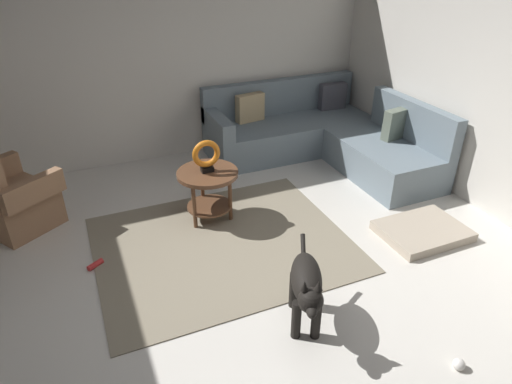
# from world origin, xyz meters

# --- Properties ---
(ground_plane) EXTENTS (6.00, 6.00, 0.10)m
(ground_plane) POSITION_xyz_m (0.00, 0.00, -0.05)
(ground_plane) COLOR silver
(wall_back) EXTENTS (6.00, 0.12, 2.70)m
(wall_back) POSITION_xyz_m (0.00, 2.94, 1.35)
(wall_back) COLOR silver
(wall_back) RESTS_ON ground_plane
(area_rug) EXTENTS (2.30, 1.90, 0.01)m
(area_rug) POSITION_xyz_m (0.15, 0.70, 0.01)
(area_rug) COLOR gray
(area_rug) RESTS_ON ground_plane
(sectional_couch) EXTENTS (2.20, 2.25, 0.88)m
(sectional_couch) POSITION_xyz_m (1.99, 2.01, 0.29)
(sectional_couch) COLOR slate
(sectional_couch) RESTS_ON ground_plane
(armchair) EXTENTS (0.95, 1.00, 0.88)m
(armchair) POSITION_xyz_m (-1.61, 1.76, 0.32)
(armchair) COLOR #936B4C
(armchair) RESTS_ON ground_plane
(side_table) EXTENTS (0.60, 0.60, 0.54)m
(side_table) POSITION_xyz_m (0.18, 1.18, 0.42)
(side_table) COLOR brown
(side_table) RESTS_ON ground_plane
(torus_sculpture) EXTENTS (0.28, 0.08, 0.33)m
(torus_sculpture) POSITION_xyz_m (0.18, 1.18, 0.71)
(torus_sculpture) COLOR black
(torus_sculpture) RESTS_ON side_table
(dog_bed_mat) EXTENTS (0.80, 0.60, 0.09)m
(dog_bed_mat) POSITION_xyz_m (1.98, 0.08, 0.04)
(dog_bed_mat) COLOR #B2A38E
(dog_bed_mat) RESTS_ON ground_plane
(dog) EXTENTS (0.42, 0.79, 0.63)m
(dog) POSITION_xyz_m (0.37, -0.49, 0.38)
(dog) COLOR black
(dog) RESTS_ON ground_plane
(dog_toy_ball) EXTENTS (0.08, 0.08, 0.08)m
(dog_toy_ball) POSITION_xyz_m (1.12, -1.25, 0.04)
(dog_toy_ball) COLOR silver
(dog_toy_ball) RESTS_ON ground_plane
(dog_toy_rope) EXTENTS (0.15, 0.12, 0.05)m
(dog_toy_rope) POSITION_xyz_m (-0.99, 0.82, 0.03)
(dog_toy_rope) COLOR red
(dog_toy_rope) RESTS_ON ground_plane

